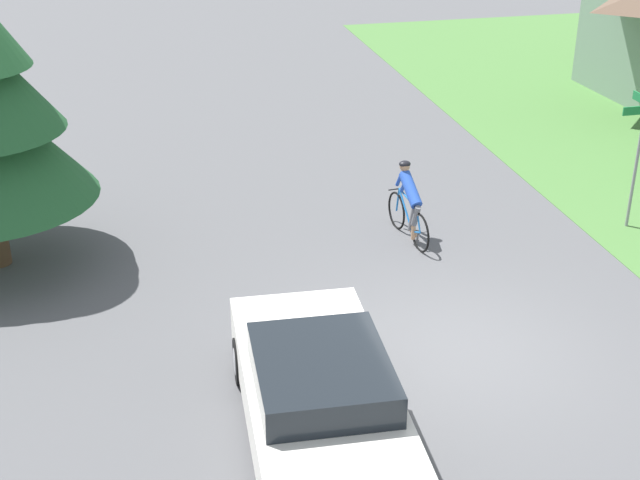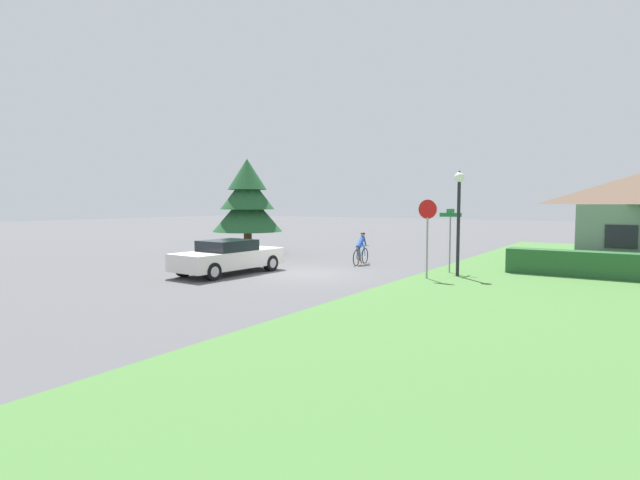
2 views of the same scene
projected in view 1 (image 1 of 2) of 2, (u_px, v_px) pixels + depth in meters
name	position (u px, v px, depth m)	size (l,w,h in m)	color
ground_plane	(458.00, 351.00, 13.31)	(140.00, 140.00, 0.00)	#515154
sedan_left_lane	(321.00, 402.00, 11.04)	(2.08, 4.76, 1.35)	silver
cyclist	(409.00, 204.00, 16.50)	(0.44, 1.79, 1.49)	black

